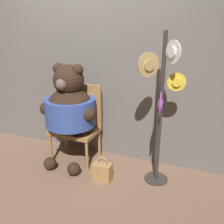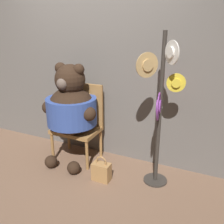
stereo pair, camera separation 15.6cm
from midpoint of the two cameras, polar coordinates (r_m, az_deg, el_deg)
The scene contains 6 objects.
ground_plane at distance 3.38m, azimuth -6.73°, elevation -12.50°, with size 14.00×14.00×0.00m, color brown.
wall_back at distance 3.44m, azimuth -2.37°, elevation 8.77°, with size 8.00×0.10×2.28m.
chair at distance 3.42m, azimuth -6.17°, elevation -1.78°, with size 0.60×0.44×1.03m.
teddy_bear at distance 3.22m, azimuth -7.94°, elevation 0.93°, with size 0.78×0.69×1.34m.
hat_display_rack at distance 2.71m, azimuth 12.61°, elevation 1.94°, with size 0.45×0.66×1.72m.
handbag_on_ground at distance 3.06m, azimuth -0.95°, elevation -13.42°, with size 0.22×0.13×0.32m.
Camera 2 is at (1.61, -2.38, 1.78)m, focal length 40.00 mm.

